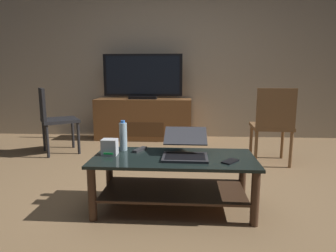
{
  "coord_description": "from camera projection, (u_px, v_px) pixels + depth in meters",
  "views": [
    {
      "loc": [
        0.23,
        -2.46,
        1.04
      ],
      "look_at": [
        0.05,
        0.21,
        0.57
      ],
      "focal_mm": 31.38,
      "sensor_mm": 36.0,
      "label": 1
    }
  ],
  "objects": [
    {
      "name": "ground_plane",
      "position": [
        161.0,
        193.0,
        2.61
      ],
      "size": [
        7.68,
        7.68,
        0.0
      ],
      "primitive_type": "plane",
      "color": "olive"
    },
    {
      "name": "water_bottle_near",
      "position": [
        123.0,
        136.0,
        2.42
      ],
      "size": [
        0.06,
        0.06,
        0.25
      ],
      "color": "silver",
      "rests_on": "coffee_table"
    },
    {
      "name": "media_cabinet",
      "position": [
        144.0,
        119.0,
        4.72
      ],
      "size": [
        1.52,
        0.43,
        0.65
      ],
      "color": "brown",
      "rests_on": "ground"
    },
    {
      "name": "coffee_table",
      "position": [
        174.0,
        173.0,
        2.27
      ],
      "size": [
        1.24,
        0.57,
        0.42
      ],
      "color": "black",
      "rests_on": "ground"
    },
    {
      "name": "cell_phone",
      "position": [
        230.0,
        161.0,
        2.11
      ],
      "size": [
        0.14,
        0.15,
        0.01
      ],
      "primitive_type": "cube",
      "rotation": [
        0.0,
        0.0,
        -0.67
      ],
      "color": "black",
      "rests_on": "coffee_table"
    },
    {
      "name": "dining_chair",
      "position": [
        273.0,
        122.0,
        3.35
      ],
      "size": [
        0.47,
        0.47,
        0.89
      ],
      "color": "brown",
      "rests_on": "ground"
    },
    {
      "name": "router_box",
      "position": [
        110.0,
        147.0,
        2.29
      ],
      "size": [
        0.12,
        0.1,
        0.12
      ],
      "color": "silver",
      "rests_on": "coffee_table"
    },
    {
      "name": "tv_remote",
      "position": [
        140.0,
        150.0,
        2.42
      ],
      "size": [
        0.1,
        0.16,
        0.02
      ],
      "primitive_type": "cube",
      "rotation": [
        0.0,
        0.0,
        -0.41
      ],
      "color": "#2D2D30",
      "rests_on": "coffee_table"
    },
    {
      "name": "side_chair",
      "position": [
        53.0,
        117.0,
        3.83
      ],
      "size": [
        0.61,
        0.61,
        0.87
      ],
      "color": "black",
      "rests_on": "ground"
    },
    {
      "name": "back_wall",
      "position": [
        174.0,
        52.0,
        4.82
      ],
      "size": [
        6.4,
        0.12,
        2.8
      ],
      "primitive_type": "cube",
      "color": "#B2A38C",
      "rests_on": "ground"
    },
    {
      "name": "television",
      "position": [
        143.0,
        78.0,
        4.58
      ],
      "size": [
        1.24,
        0.2,
        0.7
      ],
      "color": "black",
      "rests_on": "media_cabinet"
    },
    {
      "name": "laptop",
      "position": [
        185.0,
        148.0,
        2.26
      ],
      "size": [
        0.34,
        0.43,
        0.19
      ],
      "color": "#333338",
      "rests_on": "coffee_table"
    }
  ]
}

